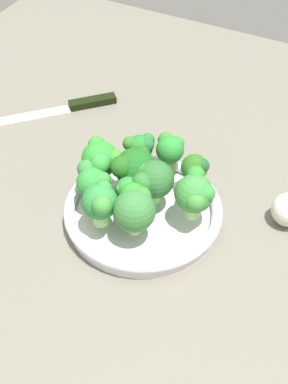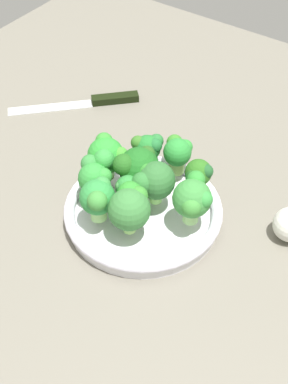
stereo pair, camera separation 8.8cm
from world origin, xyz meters
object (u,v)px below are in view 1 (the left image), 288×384
Objects in this scene: broccoli_floret_3 at (100,202)px; broccoli_floret_7 at (194,169)px; broccoli_floret_10 at (93,181)px; bowl at (144,212)px; broccoli_floret_2 at (134,207)px; knife at (70,107)px; broccoli_floret_4 at (101,159)px; broccoli_floret_5 at (134,168)px; garlic_bulb at (288,210)px; broccoli_floret_8 at (140,147)px; broccoli_floret_6 at (195,194)px; broccoli_floret_9 at (153,180)px; broccoli_floret_0 at (129,190)px; broccoli_floret_1 at (168,148)px.

broccoli_floret_3 is 1.18× the size of broccoli_floret_7.
bowl is at bearing -160.34° from broccoli_floret_10.
broccoli_floret_3 reaches higher than broccoli_floret_10.
broccoli_floret_2 is 0.38× the size of knife.
broccoli_floret_5 is at bearing -172.65° from broccoli_floret_4.
broccoli_floret_5 is at bearing -62.22° from broccoli_floret_2.
garlic_bulb reaches higher than knife.
broccoli_floret_5 is 1.28× the size of broccoli_floret_8.
broccoli_floret_6 is 6.60cm from broccoli_floret_7.
broccoli_floret_9 reaches higher than knife.
broccoli_floret_6 is at bearing 178.90° from broccoli_floret_9.
broccoli_floret_0 is 1.05× the size of garlic_bulb.
broccoli_floret_9 is 34.22cm from knife.
broccoli_floret_2 is (-0.94, 5.07, 6.24)cm from bowl.
bowl is 3.93× the size of broccoli_floret_1.
broccoli_floret_6 is 1.11× the size of broccoli_floret_10.
broccoli_floret_7 is (-5.28, -7.54, 5.54)cm from bowl.
broccoli_floret_10 is at bearing 62.02° from broccoli_floret_1.
broccoli_floret_4 is at bearing -1.35° from broccoli_floret_6.
bowl is at bearing 139.52° from broccoli_floret_5.
broccoli_floret_4 is 1.38× the size of garlic_bulb.
broccoli_floret_3 is at bearing 78.29° from broccoli_floret_1.
garlic_bulb is at bearing -157.52° from broccoli_floret_9.
garlic_bulb is at bearing -154.27° from bowl.
bowl is 10.74cm from broccoli_floret_7.
broccoli_floret_8 reaches higher than broccoli_floret_0.
garlic_bulb is (-20.25, -8.38, -4.99)cm from broccoli_floret_9.
broccoli_floret_4 reaches higher than broccoli_floret_9.
broccoli_floret_1 reaches higher than bowl.
broccoli_floret_5 is 1.27× the size of broccoli_floret_7.
broccoli_floret_0 is at bearing -113.55° from broccoli_floret_3.
broccoli_floret_5 is (3.13, -2.67, 6.30)cm from bowl.
broccoli_floret_6 is (-8.61, 8.76, 0.76)cm from broccoli_floret_1.
garlic_bulb is at bearing -164.71° from broccoli_floret_4.
knife is (22.20, -11.98, -6.75)cm from broccoli_floret_8.
broccoli_floret_10 is at bearing 13.84° from broccoli_floret_0.
bowl is 23.22cm from garlic_bulb.
bowl is at bearing 120.70° from broccoli_floret_8.
knife is (26.43, -10.00, -6.74)cm from broccoli_floret_1.
knife is at bearing -49.73° from broccoli_floret_10.
broccoli_floret_5 reaches higher than broccoli_floret_0.
broccoli_floret_4 and broccoli_floret_6 have the same top height.
broccoli_floret_6 is 7.26cm from broccoli_floret_9.
broccoli_floret_6 is (-12.05, -7.82, 0.26)cm from broccoli_floret_3.
broccoli_floret_9 is (-5.59, 6.64, 0.47)cm from broccoli_floret_8.
broccoli_floret_6 is at bearing 134.51° from broccoli_floret_1.
knife is at bearing -42.09° from broccoli_floret_2.
broccoli_floret_9 reaches higher than bowl.
broccoli_floret_4 is at bearing -35.63° from broccoli_floret_2.
broccoli_floret_4 is 7.52cm from broccoli_floret_8.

